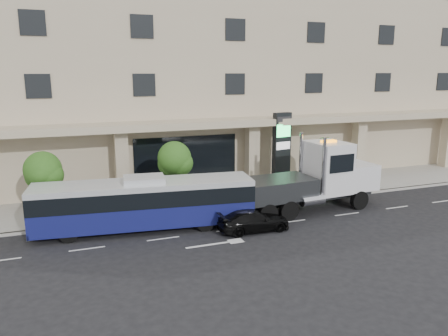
% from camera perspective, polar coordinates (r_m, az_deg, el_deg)
% --- Properties ---
extents(ground, '(120.00, 120.00, 0.00)m').
position_cam_1_polar(ground, '(26.84, -0.24, -7.00)').
color(ground, black).
rests_on(ground, ground).
extents(sidewalk, '(120.00, 6.00, 0.15)m').
position_cam_1_polar(sidewalk, '(31.32, -3.41, -3.98)').
color(sidewalk, gray).
rests_on(sidewalk, ground).
extents(curb, '(120.00, 0.30, 0.15)m').
position_cam_1_polar(curb, '(28.60, -1.63, -5.59)').
color(curb, gray).
rests_on(curb, ground).
extents(convention_center, '(60.00, 17.60, 20.00)m').
position_cam_1_polar(convention_center, '(40.12, -8.12, 13.87)').
color(convention_center, tan).
rests_on(convention_center, ground).
extents(tree_left, '(2.27, 2.20, 4.22)m').
position_cam_1_polar(tree_left, '(27.97, -22.52, -0.53)').
color(tree_left, '#422B19').
rests_on(tree_left, sidewalk).
extents(tree_mid, '(2.28, 2.20, 4.38)m').
position_cam_1_polar(tree_mid, '(28.72, -6.43, 0.99)').
color(tree_mid, '#422B19').
rests_on(tree_mid, sidewalk).
extents(tree_right, '(2.10, 2.00, 4.04)m').
position_cam_1_polar(tree_right, '(33.40, 13.09, 1.98)').
color(tree_right, '#422B19').
rests_on(tree_right, sidewalk).
extents(city_bus, '(12.66, 4.09, 3.15)m').
position_cam_1_polar(city_bus, '(25.49, -10.30, -4.48)').
color(city_bus, black).
rests_on(city_bus, ground).
extents(tow_truck, '(11.06, 3.32, 5.02)m').
position_cam_1_polar(tow_truck, '(29.13, 11.73, -1.44)').
color(tow_truck, '#2D3033').
rests_on(tow_truck, ground).
extents(black_sedan, '(4.23, 1.79, 1.22)m').
position_cam_1_polar(black_sedan, '(25.22, 3.89, -6.87)').
color(black_sedan, black).
rests_on(black_sedan, ground).
extents(signage_pylon, '(1.50, 0.75, 5.76)m').
position_cam_1_polar(signage_pylon, '(33.89, 7.52, 2.42)').
color(signage_pylon, black).
rests_on(signage_pylon, sidewalk).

